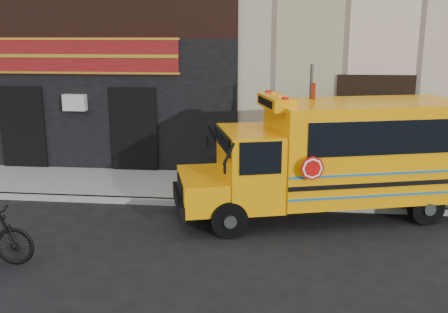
% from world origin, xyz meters
% --- Properties ---
extents(ground, '(120.00, 120.00, 0.00)m').
position_xyz_m(ground, '(0.00, 0.00, 0.00)').
color(ground, black).
rests_on(ground, ground).
extents(curb, '(40.00, 0.20, 0.15)m').
position_xyz_m(curb, '(0.00, 2.60, 0.07)').
color(curb, gray).
rests_on(curb, ground).
extents(sidewalk, '(40.00, 3.00, 0.15)m').
position_xyz_m(sidewalk, '(0.00, 4.10, 0.07)').
color(sidewalk, gray).
rests_on(sidewalk, ground).
extents(school_bus, '(7.22, 3.94, 2.92)m').
position_xyz_m(school_bus, '(2.69, 2.34, 1.51)').
color(school_bus, black).
rests_on(school_bus, ground).
extents(sign_pole, '(0.14, 0.30, 3.58)m').
position_xyz_m(sign_pole, '(2.01, 2.93, 1.96)').
color(sign_pole, '#3A413B').
rests_on(sign_pole, ground).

